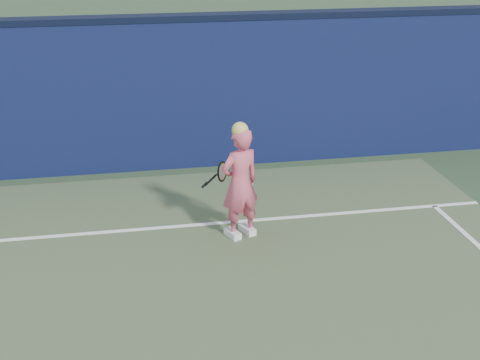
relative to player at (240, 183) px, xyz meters
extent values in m
cube|color=#0C1937|center=(-1.73, 2.91, 0.47)|extent=(24.00, 0.40, 2.50)
cube|color=black|center=(-1.73, 2.91, 1.77)|extent=(24.00, 0.42, 0.10)
imported|color=#D4526C|center=(0.00, 0.00, -0.01)|extent=(0.66, 0.55, 1.55)
sphere|color=#D9C761|center=(0.00, 0.00, 0.74)|extent=(0.22, 0.22, 0.22)
cube|color=white|center=(0.11, 0.04, -0.73)|extent=(0.22, 0.30, 0.10)
cube|color=white|center=(-0.11, -0.04, -0.73)|extent=(0.22, 0.30, 0.10)
torus|color=black|center=(-0.17, 0.47, -0.01)|extent=(0.20, 0.27, 0.29)
torus|color=gold|center=(-0.17, 0.47, -0.01)|extent=(0.16, 0.22, 0.24)
cylinder|color=beige|center=(-0.17, 0.47, -0.01)|extent=(0.15, 0.22, 0.24)
cylinder|color=black|center=(-0.34, 0.33, -0.06)|extent=(0.20, 0.22, 0.10)
cylinder|color=black|center=(-0.44, 0.26, -0.10)|extent=(0.11, 0.11, 0.06)
cube|color=white|center=(-1.73, 0.41, -0.77)|extent=(11.00, 0.08, 0.01)
camera|label=1|loc=(-1.50, -8.13, 3.38)|focal=50.00mm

